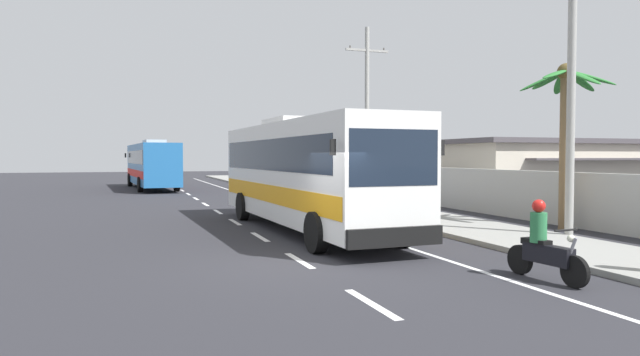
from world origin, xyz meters
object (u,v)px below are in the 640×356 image
Objects in this scene: coach_bus_far_lane at (152,164)px; motorcycle_beside_bus at (287,191)px; palm_second at (296,139)px; utility_pole_mid at (367,110)px; palm_nearest at (565,112)px; coach_bus_foreground at (304,171)px; utility_pole_nearest at (572,55)px; motorcycle_trailing at (544,247)px; roadside_building at (528,170)px; pedestrian_far_walk at (316,181)px.

motorcycle_beside_bus is at bearing -69.93° from coach_bus_far_lane.
utility_pole_mid is at bearing -94.46° from palm_second.
motorcycle_beside_bus is 0.36× the size of palm_nearest.
coach_bus_foreground is 8.70m from utility_pole_nearest.
motorcycle_trailing is at bearing -80.42° from coach_bus_far_lane.
roadside_building is at bearing -42.10° from coach_bus_far_lane.
utility_pole_mid is 18.42m from palm_second.
coach_bus_foreground is 2.24× the size of palm_nearest.
palm_second is (1.43, 18.34, -1.06)m from utility_pole_mid.
coach_bus_far_lane is 2.35× the size of palm_second.
motorcycle_beside_bus is 3.37m from pedestrian_far_walk.
utility_pole_nearest is 16.08m from roadside_building.
roadside_building reaches higher than motorcycle_beside_bus.
utility_pole_nearest is (4.51, 4.16, 4.70)m from motorcycle_trailing.
pedestrian_far_walk is 4.84m from utility_pole_mid.
pedestrian_far_walk is at bearing 154.42° from utility_pole_mid.
roadside_building is at bearing 51.27° from motorcycle_trailing.
coach_bus_far_lane is at bearing 98.05° from coach_bus_foreground.
coach_bus_far_lane is at bearing 112.48° from palm_nearest.
utility_pole_mid reaches higher than palm_nearest.
pedestrian_far_walk is 0.18× the size of utility_pole_mid.
utility_pole_mid is 0.83× the size of roadside_building.
coach_bus_foreground is 30.63m from palm_second.
utility_pole_nearest reaches higher than pedestrian_far_walk.
utility_pole_nearest is at bearing -91.59° from utility_pole_mid.
motorcycle_trailing is 0.21× the size of utility_pole_mid.
pedestrian_far_walk is at bearing 69.61° from coach_bus_foreground.
coach_bus_foreground is at bearing -102.41° from motorcycle_beside_bus.
coach_bus_foreground is 1.06× the size of roadside_building.
coach_bus_far_lane is 7.27× the size of pedestrian_far_walk.
coach_bus_far_lane is 32.18m from utility_pole_nearest.
motorcycle_trailing is at bearing -128.73° from roadside_building.
palm_second is (6.35, 19.47, 3.26)m from motorcycle_beside_bus.
motorcycle_trailing is (-0.02, -18.48, -0.01)m from motorcycle_beside_bus.
roadside_building is at bearing 42.34° from pedestrian_far_walk.
motorcycle_beside_bus is 20.74m from palm_second.
motorcycle_trailing is 38.62m from palm_second.
palm_nearest is 1.02× the size of palm_second.
palm_second reaches higher than motorcycle_beside_bus.
palm_second is (1.86, 33.79, -1.43)m from utility_pole_nearest.
coach_bus_far_lane is (-3.65, 25.84, -0.08)m from coach_bus_foreground.
roadside_building is (19.39, -17.52, -0.21)m from coach_bus_far_lane.
pedestrian_far_walk is (2.39, 20.84, 0.40)m from motorcycle_trailing.
utility_pole_nearest reaches higher than palm_second.
motorcycle_beside_bus is at bearing -73.57° from pedestrian_far_walk.
motorcycle_trailing is at bearing -75.91° from coach_bus_foreground.
palm_nearest is (11.79, -28.48, 2.00)m from coach_bus_far_lane.
palm_nearest reaches higher than coach_bus_foreground.
motorcycle_trailing is (5.81, -34.44, -1.22)m from coach_bus_far_lane.
motorcycle_trailing is at bearing -104.13° from utility_pole_mid.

